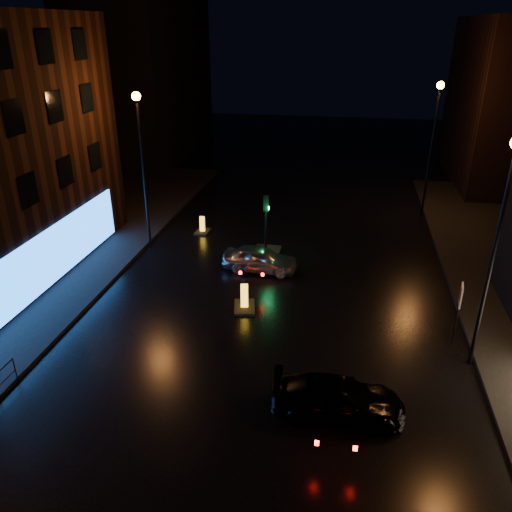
% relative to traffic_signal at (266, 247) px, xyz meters
% --- Properties ---
extents(ground, '(120.00, 120.00, 0.00)m').
position_rel_traffic_signal_xyz_m(ground, '(1.20, -14.00, -0.50)').
color(ground, black).
rests_on(ground, ground).
extents(building_far_left, '(8.00, 16.00, 14.00)m').
position_rel_traffic_signal_xyz_m(building_far_left, '(-14.80, 21.00, 6.50)').
color(building_far_left, black).
rests_on(building_far_left, ground).
extents(street_lamp_lfar, '(0.44, 0.44, 8.37)m').
position_rel_traffic_signal_xyz_m(street_lamp_lfar, '(-6.60, -0.00, 5.06)').
color(street_lamp_lfar, black).
rests_on(street_lamp_lfar, ground).
extents(street_lamp_rnear, '(0.44, 0.44, 8.37)m').
position_rel_traffic_signal_xyz_m(street_lamp_rnear, '(9.00, -8.00, 5.06)').
color(street_lamp_rnear, black).
rests_on(street_lamp_rnear, ground).
extents(street_lamp_rfar, '(0.44, 0.44, 8.37)m').
position_rel_traffic_signal_xyz_m(street_lamp_rfar, '(9.00, 8.00, 5.06)').
color(street_lamp_rfar, black).
rests_on(street_lamp_rfar, ground).
extents(traffic_signal, '(1.40, 2.40, 3.45)m').
position_rel_traffic_signal_xyz_m(traffic_signal, '(0.00, 0.00, 0.00)').
color(traffic_signal, black).
rests_on(traffic_signal, ground).
extents(silver_hatchback, '(3.82, 1.72, 1.28)m').
position_rel_traffic_signal_xyz_m(silver_hatchback, '(0.01, -1.81, 0.14)').
color(silver_hatchback, '#AEB1B7').
rests_on(silver_hatchback, ground).
extents(dark_sedan, '(4.29, 1.89, 1.22)m').
position_rel_traffic_signal_xyz_m(dark_sedan, '(4.29, -11.54, 0.11)').
color(dark_sedan, black).
rests_on(dark_sedan, ground).
extents(bollard_near, '(1.16, 1.50, 1.18)m').
position_rel_traffic_signal_xyz_m(bollard_near, '(0.01, -5.67, -0.24)').
color(bollard_near, black).
rests_on(bollard_near, ground).
extents(bollard_far, '(0.83, 1.19, 1.00)m').
position_rel_traffic_signal_xyz_m(bollard_far, '(-4.30, 2.57, -0.28)').
color(bollard_far, black).
rests_on(bollard_far, ground).
extents(road_sign_right, '(0.16, 0.63, 2.61)m').
position_rel_traffic_signal_xyz_m(road_sign_right, '(8.56, -6.82, 1.45)').
color(road_sign_right, black).
rests_on(road_sign_right, ground).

